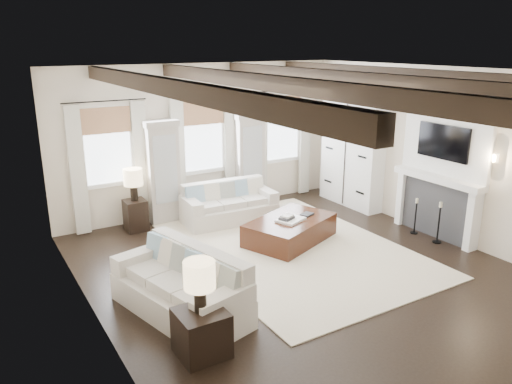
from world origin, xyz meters
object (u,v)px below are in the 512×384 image
ottoman (290,230)px  side_table_front (201,333)px  side_table_back (136,215)px  sofa_left (184,287)px  sofa_back (228,206)px

ottoman → side_table_front: side_table_front is taller
ottoman → side_table_back: side_table_back is taller
side_table_front → ottoman: bearing=38.8°
sofa_left → side_table_front: (-0.22, -1.03, -0.08)m
ottoman → side_table_back: bearing=115.8°
side_table_front → side_table_back: (0.66, 4.46, 0.02)m
sofa_left → side_table_front: bearing=-102.1°
sofa_back → side_table_front: bearing=-122.2°
ottoman → side_table_front: size_ratio=2.96×
sofa_back → side_table_back: bearing=164.9°
side_table_front → sofa_back: bearing=57.8°
side_table_front → side_table_back: side_table_back is taller
side_table_front → side_table_back: 4.51m
sofa_left → side_table_front: size_ratio=3.96×
sofa_left → ottoman: size_ratio=1.34×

